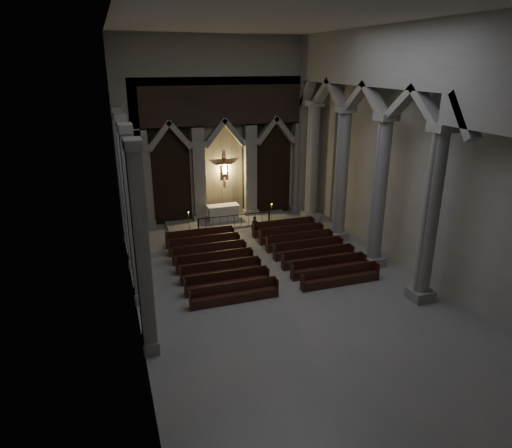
# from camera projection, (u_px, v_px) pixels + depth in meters

# --- Properties ---
(room) EXTENTS (24.00, 24.10, 12.00)m
(room) POSITION_uv_depth(u_px,v_px,m) (293.00, 132.00, 19.15)
(room) COLOR gray
(room) RESTS_ON ground
(sanctuary_wall) EXTENTS (14.00, 0.77, 12.00)m
(sanctuary_wall) POSITION_uv_depth(u_px,v_px,m) (224.00, 123.00, 29.78)
(sanctuary_wall) COLOR gray
(sanctuary_wall) RESTS_ON ground
(right_arcade) EXTENTS (1.00, 24.00, 12.00)m
(right_arcade) POSITION_uv_depth(u_px,v_px,m) (388.00, 118.00, 21.91)
(right_arcade) COLOR gray
(right_arcade) RESTS_ON ground
(left_pilasters) EXTENTS (0.60, 13.00, 8.03)m
(left_pilasters) POSITION_uv_depth(u_px,v_px,m) (130.00, 207.00, 21.48)
(left_pilasters) COLOR gray
(left_pilasters) RESTS_ON ground
(sanctuary_step) EXTENTS (8.50, 2.60, 0.15)m
(sanctuary_step) POSITION_uv_depth(u_px,v_px,m) (230.00, 222.00, 31.14)
(sanctuary_step) COLOR gray
(sanctuary_step) RESTS_ON ground
(altar) EXTENTS (2.13, 0.85, 1.08)m
(altar) POSITION_uv_depth(u_px,v_px,m) (223.00, 213.00, 31.01)
(altar) COLOR beige
(altar) RESTS_ON sanctuary_step
(altar_rail) EXTENTS (4.91, 0.09, 0.96)m
(altar_rail) POSITION_uv_depth(u_px,v_px,m) (234.00, 219.00, 29.86)
(altar_rail) COLOR black
(altar_rail) RESTS_ON ground
(candle_stand_left) EXTENTS (0.23, 0.23, 1.36)m
(candle_stand_left) POSITION_uv_depth(u_px,v_px,m) (189.00, 227.00, 29.31)
(candle_stand_left) COLOR olive
(candle_stand_left) RESTS_ON ground
(candle_stand_right) EXTENTS (0.25, 0.25, 1.47)m
(candle_stand_right) POSITION_uv_depth(u_px,v_px,m) (271.00, 219.00, 30.65)
(candle_stand_right) COLOR olive
(candle_stand_right) RESTS_ON ground
(pews) EXTENTS (9.53, 7.89, 0.92)m
(pews) POSITION_uv_depth(u_px,v_px,m) (263.00, 257.00, 24.92)
(pews) COLOR black
(pews) RESTS_ON ground
(worshipper) EXTENTS (0.55, 0.47, 1.29)m
(worshipper) POSITION_uv_depth(u_px,v_px,m) (255.00, 226.00, 28.55)
(worshipper) COLOR black
(worshipper) RESTS_ON ground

